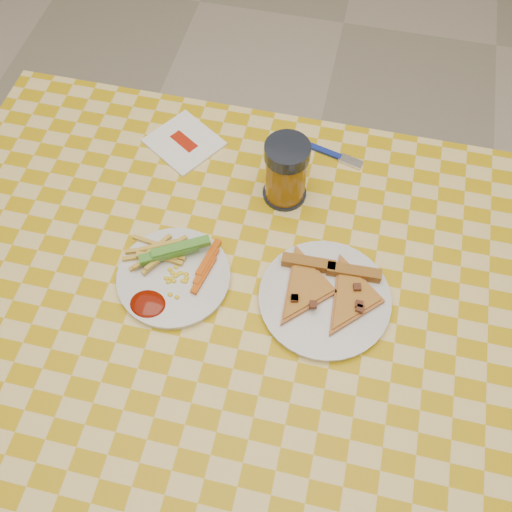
{
  "coord_description": "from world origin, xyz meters",
  "views": [
    {
      "loc": [
        0.11,
        -0.44,
        1.66
      ],
      "look_at": [
        -0.01,
        0.07,
        0.78
      ],
      "focal_mm": 40.0,
      "sensor_mm": 36.0,
      "label": 1
    }
  ],
  "objects_px": {
    "table": "(252,312)",
    "plate_right": "(324,299)",
    "plate_left": "(174,278)",
    "drink_glass": "(286,172)"
  },
  "relations": [
    {
      "from": "plate_left",
      "to": "drink_glass",
      "type": "xyz_separation_m",
      "value": [
        0.16,
        0.23,
        0.06
      ]
    },
    {
      "from": "drink_glass",
      "to": "plate_left",
      "type": "bearing_deg",
      "value": -123.87
    },
    {
      "from": "plate_left",
      "to": "drink_glass",
      "type": "distance_m",
      "value": 0.29
    },
    {
      "from": "plate_left",
      "to": "plate_right",
      "type": "xyz_separation_m",
      "value": [
        0.27,
        0.02,
        0.0
      ]
    },
    {
      "from": "table",
      "to": "plate_right",
      "type": "bearing_deg",
      "value": 7.25
    },
    {
      "from": "table",
      "to": "plate_right",
      "type": "relative_size",
      "value": 5.63
    },
    {
      "from": "plate_left",
      "to": "plate_right",
      "type": "distance_m",
      "value": 0.27
    },
    {
      "from": "plate_right",
      "to": "drink_glass",
      "type": "height_order",
      "value": "drink_glass"
    },
    {
      "from": "drink_glass",
      "to": "table",
      "type": "bearing_deg",
      "value": -92.85
    },
    {
      "from": "table",
      "to": "plate_left",
      "type": "bearing_deg",
      "value": -179.34
    }
  ]
}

